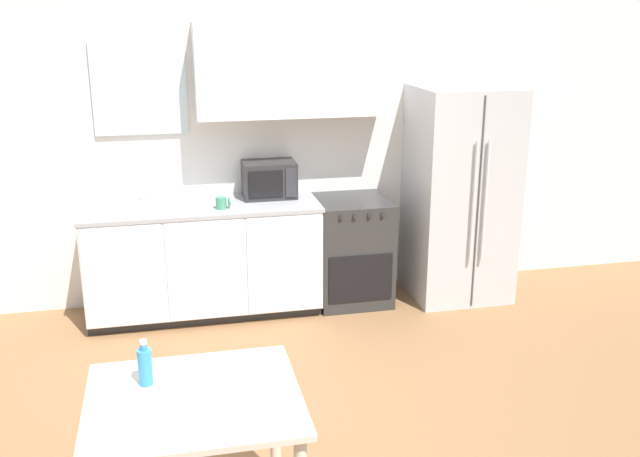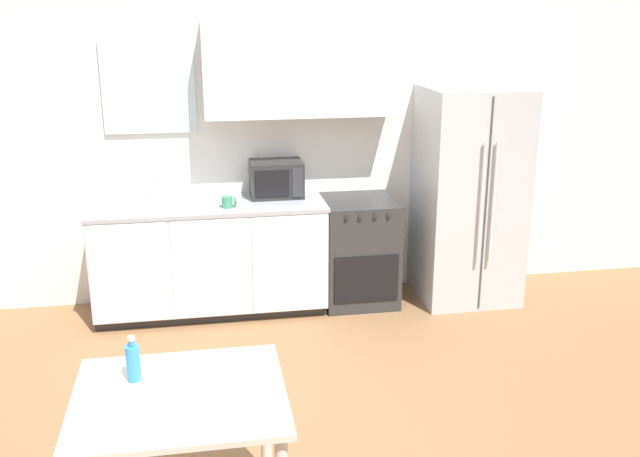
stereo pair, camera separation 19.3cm
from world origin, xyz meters
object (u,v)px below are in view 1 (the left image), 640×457
refrigerator (460,194)px  microwave (269,179)px  dining_table (195,420)px  oven_range (351,250)px  drink_bottle (145,366)px  coffee_mug (222,203)px

refrigerator → microwave: (-1.59, 0.18, 0.17)m
refrigerator → microwave: 1.61m
refrigerator → dining_table: bearing=-132.4°
oven_range → dining_table: bearing=-118.4°
microwave → drink_bottle: microwave is taller
oven_range → drink_bottle: (-1.63, -2.47, 0.40)m
oven_range → drink_bottle: bearing=-123.4°
refrigerator → drink_bottle: refrigerator is taller
dining_table → oven_range: bearing=61.6°
microwave → oven_range: bearing=-10.5°
microwave → dining_table: bearing=-105.4°
microwave → dining_table: size_ratio=0.45×
oven_range → refrigerator: 1.04m
oven_range → drink_bottle: 2.99m
coffee_mug → drink_bottle: size_ratio=0.51×
refrigerator → dining_table: refrigerator is taller
oven_range → refrigerator: (0.93, -0.05, 0.45)m
oven_range → coffee_mug: 1.20m
oven_range → coffee_mug: size_ratio=7.77×
coffee_mug → drink_bottle: coffee_mug is taller
refrigerator → coffee_mug: size_ratio=15.72×
drink_bottle → dining_table: bearing=-38.1°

